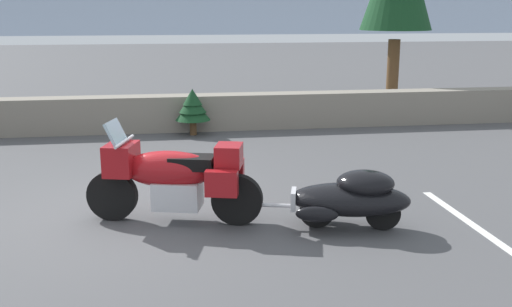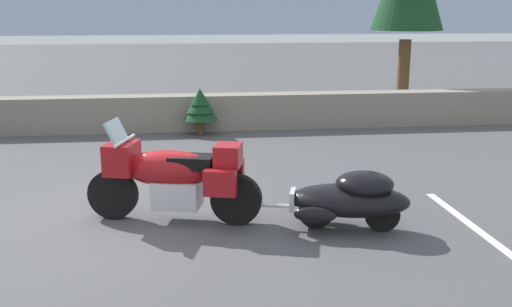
% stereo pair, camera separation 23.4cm
% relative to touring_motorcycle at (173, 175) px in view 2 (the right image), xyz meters
% --- Properties ---
extents(ground_plane, '(80.00, 80.00, 0.00)m').
position_rel_touring_motorcycle_xyz_m(ground_plane, '(-0.68, 0.39, -0.62)').
color(ground_plane, '#4C4C4F').
extents(stone_guard_wall, '(24.00, 0.60, 0.93)m').
position_rel_touring_motorcycle_xyz_m(stone_guard_wall, '(-1.00, 6.02, -0.20)').
color(stone_guard_wall, gray).
rests_on(stone_guard_wall, ground).
extents(touring_motorcycle, '(2.27, 1.09, 1.33)m').
position_rel_touring_motorcycle_xyz_m(touring_motorcycle, '(0.00, 0.00, 0.00)').
color(touring_motorcycle, black).
rests_on(touring_motorcycle, ground).
extents(car_shaped_trailer, '(2.22, 1.06, 0.76)m').
position_rel_touring_motorcycle_xyz_m(car_shaped_trailer, '(2.20, -0.57, -0.21)').
color(car_shaped_trailer, black).
rests_on(car_shaped_trailer, ground).
extents(pine_sapling_near, '(0.77, 0.77, 1.02)m').
position_rel_touring_motorcycle_xyz_m(pine_sapling_near, '(0.52, 5.48, 0.02)').
color(pine_sapling_near, brown).
rests_on(pine_sapling_near, ground).
extents(parking_stripe_marker, '(0.12, 3.60, 0.01)m').
position_rel_touring_motorcycle_xyz_m(parking_stripe_marker, '(3.80, -1.11, -0.62)').
color(parking_stripe_marker, silver).
rests_on(parking_stripe_marker, ground).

